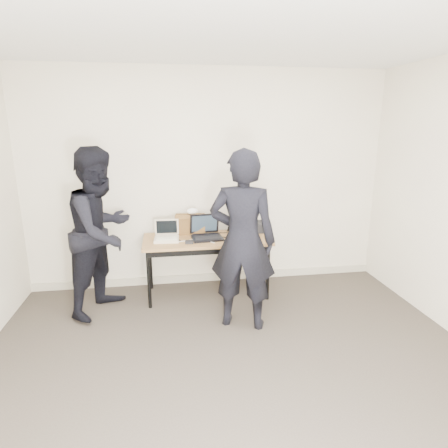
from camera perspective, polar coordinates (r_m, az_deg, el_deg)
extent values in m
cube|color=#3C352D|center=(3.20, 2.85, -25.05)|extent=(4.50, 4.50, 0.05)
cube|color=white|center=(2.55, 3.77, 30.67)|extent=(4.50, 4.50, 0.05)
cube|color=beige|center=(4.75, -2.43, 6.70)|extent=(4.50, 0.05, 2.70)
cube|color=olive|center=(4.47, -2.63, -2.36)|extent=(1.50, 0.66, 0.03)
cylinder|color=black|center=(4.33, -11.38, -8.34)|extent=(0.04, 0.04, 0.68)
cylinder|color=black|center=(4.47, 6.70, -7.35)|extent=(0.04, 0.04, 0.68)
cylinder|color=black|center=(4.82, -11.15, -5.86)|extent=(0.04, 0.04, 0.68)
cylinder|color=black|center=(4.95, 5.07, -5.06)|extent=(0.04, 0.04, 0.68)
cube|color=black|center=(4.22, -2.19, -4.25)|extent=(1.40, 0.03, 0.06)
cube|color=beige|center=(4.41, -8.74, -2.32)|extent=(0.29, 0.25, 0.03)
cube|color=white|center=(4.38, -8.76, -2.19)|extent=(0.24, 0.14, 0.01)
cube|color=beige|center=(4.50, -8.72, -0.43)|extent=(0.28, 0.06, 0.20)
cube|color=black|center=(4.50, -8.72, -0.44)|extent=(0.24, 0.04, 0.16)
cube|color=beige|center=(4.51, -8.68, -1.68)|extent=(0.25, 0.03, 0.02)
cube|color=black|center=(4.42, -2.56, -2.16)|extent=(0.38, 0.30, 0.02)
cube|color=black|center=(4.39, -2.48, -2.10)|extent=(0.30, 0.17, 0.01)
cube|color=black|center=(4.54, -3.00, 0.09)|extent=(0.36, 0.11, 0.25)
cube|color=#26333F|center=(4.53, -2.99, 0.09)|extent=(0.31, 0.09, 0.21)
cube|color=black|center=(4.54, -2.90, -1.53)|extent=(0.32, 0.05, 0.02)
cube|color=black|center=(4.67, 3.52, -1.26)|extent=(0.40, 0.39, 0.02)
cube|color=black|center=(4.65, 3.80, -1.15)|extent=(0.29, 0.27, 0.01)
cube|color=black|center=(4.72, 2.04, 0.46)|extent=(0.30, 0.28, 0.22)
cube|color=black|center=(4.72, 2.12, 0.47)|extent=(0.25, 0.23, 0.18)
cube|color=black|center=(4.73, 2.37, -0.87)|extent=(0.23, 0.21, 0.02)
cube|color=brown|center=(4.63, -5.16, -0.03)|extent=(0.37, 0.19, 0.24)
cube|color=brown|center=(4.55, -5.20, 0.99)|extent=(0.37, 0.10, 0.07)
cube|color=brown|center=(4.63, -3.17, -0.23)|extent=(0.02, 0.10, 0.02)
ellipsoid|color=white|center=(4.59, -4.83, 1.97)|extent=(0.14, 0.11, 0.08)
cube|color=black|center=(4.72, 4.75, -0.41)|extent=(0.24, 0.21, 0.13)
cube|color=black|center=(4.27, -5.31, -2.76)|extent=(0.10, 0.06, 0.03)
cube|color=black|center=(4.47, 4.11, -2.08)|extent=(0.19, 0.20, 0.01)
cube|color=silver|center=(4.34, -2.73, -2.58)|extent=(0.18, 0.19, 0.01)
cube|color=black|center=(4.43, 1.23, -2.21)|extent=(0.28, 0.20, 0.01)
cube|color=black|center=(4.66, -0.33, -1.35)|extent=(0.25, 0.03, 0.01)
cube|color=black|center=(4.50, -8.05, -2.10)|extent=(0.22, 0.26, 0.01)
cube|color=silver|center=(4.37, -5.67, -2.52)|extent=(0.27, 0.09, 0.01)
imported|color=black|center=(3.72, 2.82, -2.61)|extent=(0.77, 0.63, 1.82)
imported|color=black|center=(4.26, -18.15, -1.11)|extent=(1.04, 1.11, 1.82)
cube|color=#BCB49C|center=(5.07, -2.22, -8.07)|extent=(4.50, 0.03, 0.10)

